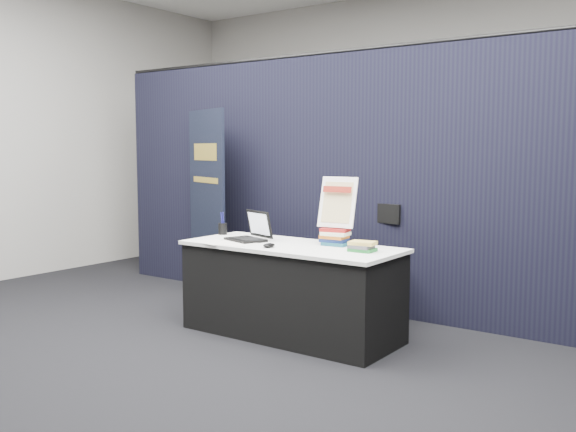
{
  "coord_description": "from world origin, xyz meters",
  "views": [
    {
      "loc": [
        2.98,
        -3.61,
        1.52
      ],
      "look_at": [
        -0.03,
        0.55,
        0.98
      ],
      "focal_mm": 40.0,
      "sensor_mm": 36.0,
      "label": 1
    }
  ],
  "objects_px": {
    "book_stack_tall": "(335,237)",
    "book_stack_short": "(361,246)",
    "info_sign": "(338,203)",
    "stacking_chair": "(369,256)",
    "laptop": "(249,233)",
    "display_table": "(291,290)",
    "pullup_banner": "(207,214)"
  },
  "relations": [
    {
      "from": "display_table",
      "to": "info_sign",
      "type": "xyz_separation_m",
      "value": [
        0.3,
        0.21,
        0.71
      ]
    },
    {
      "from": "book_stack_short",
      "to": "laptop",
      "type": "bearing_deg",
      "value": -178.03
    },
    {
      "from": "book_stack_tall",
      "to": "pullup_banner",
      "type": "distance_m",
      "value": 1.95
    },
    {
      "from": "display_table",
      "to": "pullup_banner",
      "type": "relative_size",
      "value": 0.94
    },
    {
      "from": "pullup_banner",
      "to": "stacking_chair",
      "type": "distance_m",
      "value": 1.86
    },
    {
      "from": "display_table",
      "to": "pullup_banner",
      "type": "xyz_separation_m",
      "value": [
        -1.58,
        0.7,
        0.48
      ]
    },
    {
      "from": "display_table",
      "to": "stacking_chair",
      "type": "xyz_separation_m",
      "value": [
        0.26,
        0.84,
        0.19
      ]
    },
    {
      "from": "stacking_chair",
      "to": "display_table",
      "type": "bearing_deg",
      "value": -98.46
    },
    {
      "from": "info_sign",
      "to": "stacking_chair",
      "type": "xyz_separation_m",
      "value": [
        -0.05,
        0.63,
        -0.52
      ]
    },
    {
      "from": "book_stack_tall",
      "to": "info_sign",
      "type": "height_order",
      "value": "info_sign"
    },
    {
      "from": "info_sign",
      "to": "laptop",
      "type": "bearing_deg",
      "value": -168.65
    },
    {
      "from": "display_table",
      "to": "book_stack_tall",
      "type": "distance_m",
      "value": 0.57
    },
    {
      "from": "stacking_chair",
      "to": "book_stack_tall",
      "type": "bearing_deg",
      "value": -77.38
    },
    {
      "from": "pullup_banner",
      "to": "book_stack_short",
      "type": "bearing_deg",
      "value": 4.53
    },
    {
      "from": "book_stack_short",
      "to": "stacking_chair",
      "type": "height_order",
      "value": "stacking_chair"
    },
    {
      "from": "book_stack_short",
      "to": "pullup_banner",
      "type": "xyz_separation_m",
      "value": [
        -2.21,
        0.68,
        0.06
      ]
    },
    {
      "from": "laptop",
      "to": "info_sign",
      "type": "bearing_deg",
      "value": 35.41
    },
    {
      "from": "display_table",
      "to": "info_sign",
      "type": "distance_m",
      "value": 0.8
    },
    {
      "from": "laptop",
      "to": "info_sign",
      "type": "height_order",
      "value": "info_sign"
    },
    {
      "from": "info_sign",
      "to": "stacking_chair",
      "type": "distance_m",
      "value": 0.82
    },
    {
      "from": "book_stack_tall",
      "to": "book_stack_short",
      "type": "relative_size",
      "value": 1.16
    },
    {
      "from": "display_table",
      "to": "book_stack_short",
      "type": "height_order",
      "value": "book_stack_short"
    },
    {
      "from": "display_table",
      "to": "book_stack_short",
      "type": "bearing_deg",
      "value": 1.95
    },
    {
      "from": "display_table",
      "to": "pullup_banner",
      "type": "height_order",
      "value": "pullup_banner"
    },
    {
      "from": "info_sign",
      "to": "book_stack_short",
      "type": "bearing_deg",
      "value": -36.66
    },
    {
      "from": "book_stack_short",
      "to": "pullup_banner",
      "type": "height_order",
      "value": "pullup_banner"
    },
    {
      "from": "book_stack_short",
      "to": "info_sign",
      "type": "xyz_separation_m",
      "value": [
        -0.33,
        0.19,
        0.3
      ]
    },
    {
      "from": "display_table",
      "to": "info_sign",
      "type": "relative_size",
      "value": 4.25
    },
    {
      "from": "book_stack_tall",
      "to": "stacking_chair",
      "type": "relative_size",
      "value": 0.22
    },
    {
      "from": "display_table",
      "to": "info_sign",
      "type": "height_order",
      "value": "info_sign"
    },
    {
      "from": "book_stack_tall",
      "to": "info_sign",
      "type": "distance_m",
      "value": 0.27
    },
    {
      "from": "book_stack_short",
      "to": "stacking_chair",
      "type": "xyz_separation_m",
      "value": [
        -0.37,
        0.82,
        -0.22
      ]
    }
  ]
}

